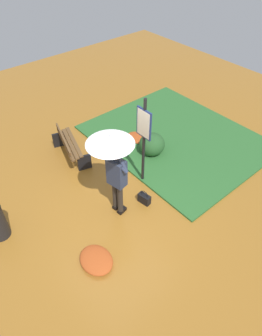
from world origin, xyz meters
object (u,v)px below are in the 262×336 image
(handbag, at_px, (144,199))
(park_bench, at_px, (69,146))
(person_with_umbrella, at_px, (113,157))
(info_sign_post, at_px, (144,133))

(handbag, bearing_deg, park_bench, 9.96)
(person_with_umbrella, distance_m, handbag, 1.58)
(person_with_umbrella, bearing_deg, handbag, -114.52)
(person_with_umbrella, xyz_separation_m, park_bench, (2.23, -0.18, -1.15))
(info_sign_post, distance_m, park_bench, 2.37)
(info_sign_post, height_order, park_bench, info_sign_post)
(handbag, xyz_separation_m, park_bench, (2.51, 0.44, 0.28))
(person_with_umbrella, height_order, info_sign_post, info_sign_post)
(info_sign_post, xyz_separation_m, park_bench, (1.92, 0.91, -1.04))
(person_with_umbrella, distance_m, info_sign_post, 1.13)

